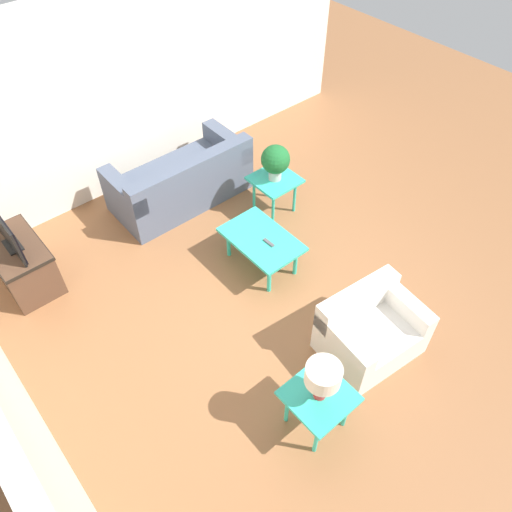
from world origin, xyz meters
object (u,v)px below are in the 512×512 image
Objects in this scene: armchair at (369,330)px; television at (5,231)px; sofa at (182,182)px; table_lamp at (323,377)px; coffee_table at (262,241)px; side_table_plant at (275,183)px; potted_plant at (275,160)px; side_table_lamp at (319,399)px; tv_stand_chest at (22,263)px.

television reaches higher than armchair.
table_lamp is (-3.59, 0.94, 0.56)m from sofa.
side_table_plant is at bearing -50.49° from coffee_table.
potted_plant reaches higher than table_lamp.
coffee_table is at bearing -124.62° from television.
table_lamp is (0.00, 0.00, 0.41)m from side_table_lamp.
armchair is 1.23m from table_lamp.
tv_stand_chest is 3.33m from potted_plant.
television is at bearing 1.49° from sofa.
coffee_table is 1.97× the size of potted_plant.
television is at bearing 21.28° from side_table_lamp.
sofa is 1.31m from side_table_plant.
armchair reaches higher than side_table_plant.
table_lamp is at bearing 0.00° from side_table_lamp.
armchair is at bearing -177.42° from coffee_table.
television reaches higher than table_lamp.
television reaches higher than tv_stand_chest.
tv_stand_chest is 2.09× the size of table_lamp.
tv_stand_chest is (3.28, 2.42, 0.03)m from armchair.
sofa is 1.67m from coffee_table.
armchair is 1.86× the size of side_table_plant.
side_table_lamp is (-2.58, 1.77, 0.00)m from side_table_plant.
table_lamp is at bearing 75.71° from sofa.
potted_plant is 3.13m from table_lamp.
sofa reaches higher than side_table_lamp.
television is (0.96, 3.15, 0.38)m from side_table_plant.
side_table_plant is at bearing -106.91° from television.
tv_stand_chest is at bearing 132.69° from armchair.
table_lamp is (-2.58, 1.77, 0.04)m from potted_plant.
tv_stand_chest reaches higher than coffee_table.
side_table_lamp is (-1.92, 0.97, 0.07)m from coffee_table.
table_lamp is (-2.58, 1.77, 0.41)m from side_table_plant.
potted_plant reaches higher than sofa.
side_table_lamp is at bearing -158.79° from tv_stand_chest.
tv_stand_chest is (0.96, 3.15, -0.15)m from side_table_plant.
coffee_table is 1.70× the size of side_table_lamp.
coffee_table is 1.13m from potted_plant.
side_table_plant is 1.00× the size of side_table_lamp.
coffee_table is at bearing 98.86° from armchair.
coffee_table is 1.03× the size of tv_stand_chest.
television is 3.80m from table_lamp.
potted_plant is at bearing -34.46° from side_table_lamp.
television reaches higher than coffee_table.
sofa reaches higher than tv_stand_chest.
side_table_plant is at bearing -34.46° from table_lamp.
sofa is at bearing -14.68° from table_lamp.
sofa is at bearing -14.68° from side_table_lamp.
potted_plant is (0.66, -0.80, 0.44)m from coffee_table.
television is (1.62, 2.35, 0.45)m from coffee_table.
sofa is 4.18× the size of table_lamp.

